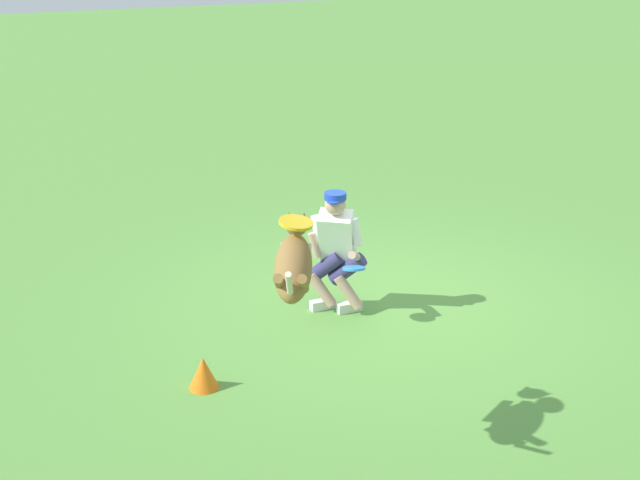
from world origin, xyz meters
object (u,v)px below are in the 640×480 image
Objects in this scene: dog at (294,264)px; frisbee_flying at (296,223)px; frisbee_held at (354,268)px; person at (336,247)px; training_cone at (203,373)px.

dog is 3.89× the size of frisbee_flying.
dog is 4.31× the size of frisbee_held.
person is 2.65m from frisbee_flying.
training_cone is at bearing -23.50° from person.
frisbee_held is (-1.34, -1.82, -0.93)m from dog.
frisbee_held is (-1.26, -1.68, -1.19)m from frisbee_flying.
dog is 3.33× the size of training_cone.
training_cone is at bearing 20.17° from frisbee_held.
person is 2.70m from dog.
dog is (1.32, 2.20, 0.84)m from person.
person is at bearing -121.06° from frisbee_flying.
frisbee_held is at bearing -11.14° from dog.
frisbee_held is at bearing -159.83° from training_cone.
frisbee_held is 1.90m from training_cone.
dog is at bearing 4.75° from person.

